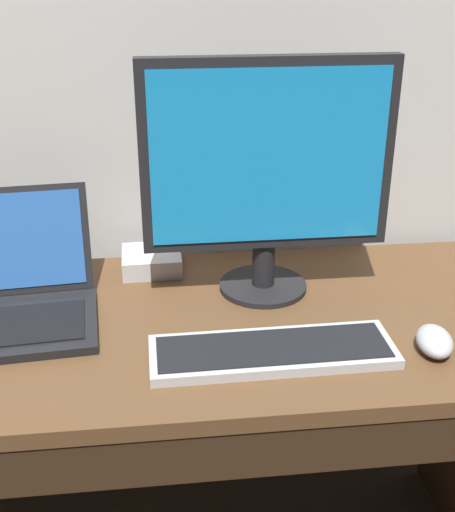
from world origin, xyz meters
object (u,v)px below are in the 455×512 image
object	(u,v)px
computer_mouse	(435,341)
wired_keyboard	(273,351)
laptop_black	(19,303)
external_monitor	(267,169)
external_drive_box	(152,261)

from	to	relation	value
computer_mouse	wired_keyboard	bearing A→B (deg)	-171.45
laptop_black	external_monitor	distance (m)	0.57
wired_keyboard	external_drive_box	world-z (taller)	external_drive_box
laptop_black	external_monitor	world-z (taller)	external_monitor
laptop_black	computer_mouse	xyz separation A→B (m)	(0.79, -0.21, -0.02)
laptop_black	computer_mouse	bearing A→B (deg)	-14.59
computer_mouse	external_monitor	bearing A→B (deg)	147.46
wired_keyboard	computer_mouse	size ratio (longest dim) A/B	4.34
wired_keyboard	external_monitor	bearing A→B (deg)	84.19
laptop_black	wired_keyboard	world-z (taller)	laptop_black
external_drive_box	computer_mouse	bearing A→B (deg)	-38.03
external_monitor	external_drive_box	size ratio (longest dim) A/B	3.79
laptop_black	wired_keyboard	size ratio (longest dim) A/B	0.77
external_monitor	wired_keyboard	bearing A→B (deg)	-95.81
external_monitor	computer_mouse	bearing A→B (deg)	-44.11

